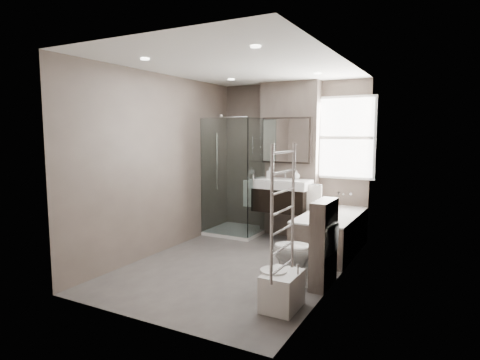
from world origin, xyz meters
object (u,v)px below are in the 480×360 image
Objects in this scene: bathtub at (331,231)px; vanity at (281,195)px; toilet at (302,252)px; bidet at (282,289)px.

vanity is at bearing 160.63° from bathtub.
toilet is at bearing -88.15° from bathtub.
bathtub is at bearing -19.37° from vanity.
bathtub is at bearing 92.42° from bidet.
bidet is (1.01, -2.45, -0.55)m from vanity.
toilet reaches higher than bidet.
toilet is 1.55× the size of bidet.
bathtub is (0.92, -0.33, -0.43)m from vanity.
bidet is at bearing 6.80° from toilet.
vanity is at bearing -147.25° from toilet.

